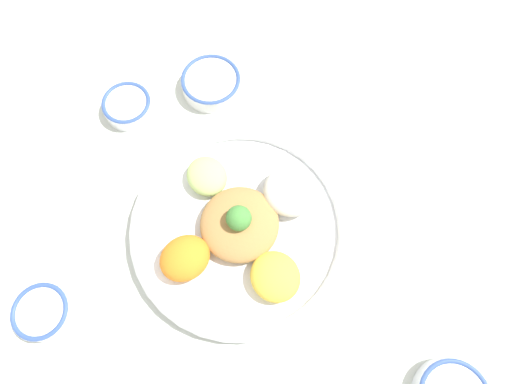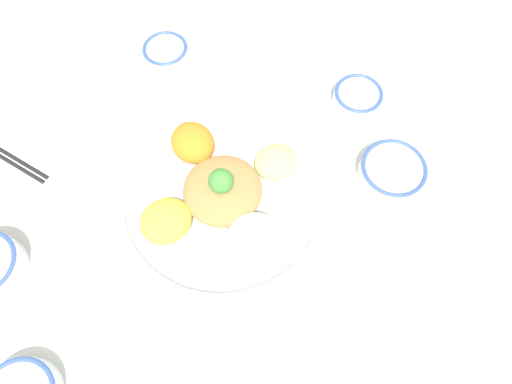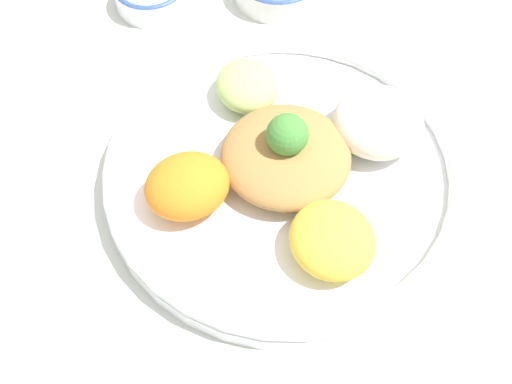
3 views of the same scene
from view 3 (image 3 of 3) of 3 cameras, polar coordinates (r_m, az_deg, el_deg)
The scene contains 2 objects.
ground_plane at distance 0.61m, azimuth 1.17°, elevation 1.05°, with size 2.40×2.40×0.00m, color silver.
salad_platter at distance 0.59m, azimuth 3.00°, elevation 2.51°, with size 0.36×0.36×0.09m.
Camera 3 is at (-0.26, 0.22, 0.50)m, focal length 42.00 mm.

